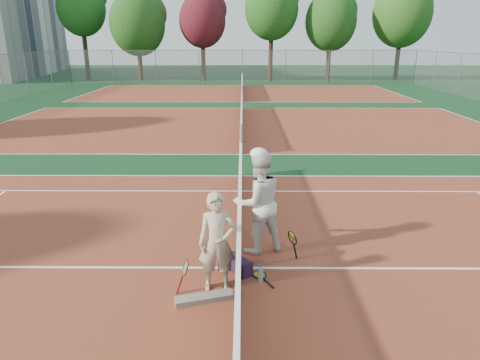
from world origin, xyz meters
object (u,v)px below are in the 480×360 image
at_px(racket_spare, 259,275).
at_px(sports_bag_navy, 227,261).
at_px(player_a, 217,242).
at_px(racket_black_held, 292,246).
at_px(racket_red, 186,277).
at_px(player_b, 258,202).
at_px(water_bottle, 261,275).
at_px(sports_bag_purple, 242,268).
at_px(net_main, 239,243).

bearing_deg(racket_spare, sports_bag_navy, 37.51).
xyz_separation_m(player_a, racket_black_held, (1.32, 0.94, -0.54)).
bearing_deg(sports_bag_navy, racket_red, -129.12).
bearing_deg(player_b, sports_bag_navy, 28.04).
height_order(racket_black_held, sports_bag_navy, racket_black_held).
height_order(player_b, sports_bag_navy, player_b).
distance_m(player_a, sports_bag_navy, 0.97).
height_order(racket_spare, water_bottle, water_bottle).
height_order(racket_spare, sports_bag_navy, sports_bag_navy).
height_order(player_b, sports_bag_purple, player_b).
height_order(racket_black_held, sports_bag_purple, racket_black_held).
distance_m(net_main, sports_bag_navy, 0.43).
relative_size(racket_spare, sports_bag_purple, 1.84).
height_order(net_main, player_b, player_b).
xyz_separation_m(sports_bag_purple, water_bottle, (0.31, -0.26, 0.02)).
distance_m(player_b, racket_spare, 1.37).
xyz_separation_m(player_a, racket_red, (-0.51, -0.14, -0.54)).
relative_size(player_a, player_b, 0.83).
bearing_deg(racket_black_held, sports_bag_navy, -19.48).
height_order(player_b, water_bottle, player_b).
relative_size(net_main, racket_red, 19.09).
height_order(racket_black_held, racket_spare, racket_black_held).
bearing_deg(player_b, sports_bag_purple, 49.09).
bearing_deg(sports_bag_purple, sports_bag_navy, 139.51).
relative_size(player_b, sports_bag_navy, 5.87).
relative_size(player_a, racket_red, 2.89).
xyz_separation_m(racket_red, racket_black_held, (1.83, 1.08, 0.01)).
relative_size(player_b, racket_black_held, 3.40).
bearing_deg(water_bottle, player_a, -167.07).
distance_m(racket_spare, water_bottle, 0.26).
relative_size(player_b, racket_red, 3.47).
xyz_separation_m(racket_red, racket_spare, (1.21, 0.53, -0.27)).
height_order(racket_red, water_bottle, racket_red).
distance_m(sports_bag_purple, water_bottle, 0.41).
xyz_separation_m(net_main, racket_red, (-0.86, -0.78, -0.22)).
xyz_separation_m(net_main, player_a, (-0.35, -0.64, 0.32)).
bearing_deg(net_main, sports_bag_purple, -76.38).
bearing_deg(racket_red, player_a, -1.38).
relative_size(player_b, sports_bag_purple, 6.13).
bearing_deg(water_bottle, sports_bag_navy, 139.69).
height_order(sports_bag_navy, sports_bag_purple, sports_bag_navy).
xyz_separation_m(player_b, racket_red, (-1.21, -1.49, -0.71)).
bearing_deg(net_main, sports_bag_navy, 175.88).
bearing_deg(sports_bag_purple, water_bottle, -40.15).
relative_size(racket_black_held, sports_bag_purple, 1.80).
relative_size(sports_bag_purple, water_bottle, 1.08).
bearing_deg(player_a, racket_black_held, 30.98).
relative_size(racket_black_held, water_bottle, 1.95).
height_order(net_main, water_bottle, net_main).
bearing_deg(net_main, player_a, -118.76).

